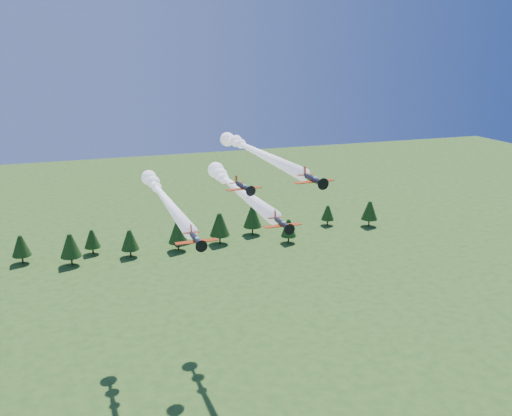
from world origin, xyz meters
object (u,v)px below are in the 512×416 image
object	(u,v)px
plane_left	(163,196)
plane_right	(254,151)
plane_slot	(243,187)
plane_lead	(234,186)

from	to	relation	value
plane_left	plane_right	distance (m)	23.59
plane_slot	plane_right	bearing A→B (deg)	61.78
plane_left	plane_right	bearing A→B (deg)	7.47
plane_right	plane_slot	world-z (taller)	plane_right
plane_lead	plane_right	world-z (taller)	plane_right
plane_slot	plane_left	bearing A→B (deg)	113.17
plane_lead	plane_slot	distance (m)	11.12
plane_lead	plane_slot	world-z (taller)	plane_slot
plane_lead	plane_right	distance (m)	16.99
plane_lead	plane_right	size ratio (longest dim) A/B	0.85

